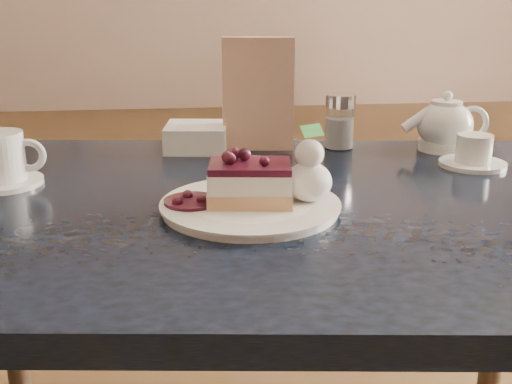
{
  "coord_description": "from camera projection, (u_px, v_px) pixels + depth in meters",
  "views": [
    {
      "loc": [
        -0.33,
        -0.77,
        1.04
      ],
      "look_at": [
        -0.24,
        0.01,
        0.78
      ],
      "focal_mm": 45.0,
      "sensor_mm": 36.0,
      "label": 1
    }
  ],
  "objects": [
    {
      "name": "berry_sauce",
      "position": [
        191.0,
        202.0,
        0.91
      ],
      "size": [
        0.08,
        0.08,
        0.01
      ],
      "primitive_type": "cylinder",
      "color": "black",
      "rests_on": "dessert_plate"
    },
    {
      "name": "main_table",
      "position": [
        251.0,
        247.0,
        0.98
      ],
      "size": [
        1.26,
        0.92,
        0.73
      ],
      "rotation": [
        0.0,
        0.0,
        -0.13
      ],
      "color": "black",
      "rests_on": "ground"
    },
    {
      "name": "coffee_set",
      "position": [
        2.0,
        161.0,
        1.02
      ],
      "size": [
        0.14,
        0.13,
        0.09
      ],
      "color": "white",
      "rests_on": "main_table"
    },
    {
      "name": "napkin_stack",
      "position": [
        197.0,
        137.0,
        1.25
      ],
      "size": [
        0.13,
        0.13,
        0.05
      ],
      "primitive_type": "cube",
      "rotation": [
        0.0,
        0.0,
        -0.13
      ],
      "color": "white",
      "rests_on": "main_table"
    },
    {
      "name": "whipped_cream",
      "position": [
        309.0,
        181.0,
        0.91
      ],
      "size": [
        0.07,
        0.07,
        0.06
      ],
      "color": "white",
      "rests_on": "dessert_plate"
    },
    {
      "name": "tea_set",
      "position": [
        450.0,
        131.0,
        1.22
      ],
      "size": [
        0.17,
        0.23,
        0.1
      ],
      "color": "white",
      "rests_on": "main_table"
    },
    {
      "name": "dessert_plate",
      "position": [
        250.0,
        207.0,
        0.91
      ],
      "size": [
        0.25,
        0.25,
        0.01
      ],
      "primitive_type": "cylinder",
      "color": "white",
      "rests_on": "main_table"
    },
    {
      "name": "cheesecake_slice",
      "position": [
        250.0,
        183.0,
        0.9
      ],
      "size": [
        0.13,
        0.1,
        0.06
      ],
      "rotation": [
        0.0,
        0.0,
        -0.13
      ],
      "color": "tan",
      "rests_on": "dessert_plate"
    },
    {
      "name": "menu_card",
      "position": [
        258.0,
        94.0,
        1.23
      ],
      "size": [
        0.14,
        0.05,
        0.22
      ],
      "primitive_type": "cube",
      "rotation": [
        0.0,
        0.0,
        -0.13
      ],
      "color": "beige",
      "rests_on": "main_table"
    },
    {
      "name": "sugar_shaker",
      "position": [
        340.0,
        121.0,
        1.25
      ],
      "size": [
        0.06,
        0.06,
        0.11
      ],
      "color": "white",
      "rests_on": "main_table"
    }
  ]
}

